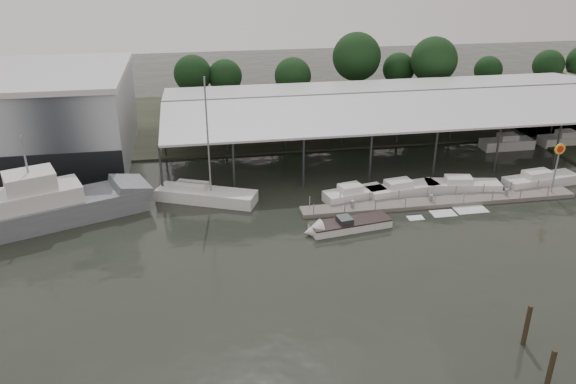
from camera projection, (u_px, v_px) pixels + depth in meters
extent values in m
plane|color=black|center=(313.00, 271.00, 44.10)|extent=(200.00, 200.00, 0.00)
cube|color=#363A2B|center=(252.00, 119.00, 81.87)|extent=(140.00, 30.00, 0.30)
cube|color=#A2A7AD|center=(22.00, 119.00, 64.67)|extent=(24.00, 20.00, 10.00)
cube|color=black|center=(2.00, 176.00, 56.84)|extent=(24.00, 0.30, 4.00)
cube|color=silver|center=(13.00, 74.00, 62.56)|extent=(24.50, 20.50, 0.60)
cube|color=#303336|center=(401.00, 92.00, 69.24)|extent=(58.00, 0.40, 0.30)
cylinder|color=#303336|center=(161.00, 171.00, 55.95)|extent=(0.24, 0.24, 5.50)
cylinder|color=#303336|center=(166.00, 110.00, 76.66)|extent=(0.24, 0.24, 5.50)
cylinder|color=#303336|center=(552.00, 92.00, 85.79)|extent=(0.24, 0.24, 5.50)
cube|color=slate|center=(440.00, 202.00, 55.38)|extent=(28.00, 2.00, 0.40)
cylinder|color=gray|center=(314.00, 210.00, 52.28)|extent=(0.10, 0.10, 1.20)
cylinder|color=gray|center=(555.00, 184.00, 57.99)|extent=(0.10, 0.10, 1.20)
cube|color=gray|center=(431.00, 198.00, 55.02)|extent=(0.30, 0.30, 0.70)
cylinder|color=gray|center=(555.00, 172.00, 56.34)|extent=(0.16, 0.16, 5.00)
cylinder|color=yellow|center=(560.00, 149.00, 55.32)|extent=(1.10, 0.12, 1.10)
cylinder|color=red|center=(560.00, 149.00, 55.26)|extent=(0.70, 0.05, 0.70)
cube|color=slate|center=(49.00, 214.00, 51.38)|extent=(17.78, 10.45, 2.40)
cube|color=slate|center=(130.00, 187.00, 54.56)|extent=(4.64, 5.24, 1.82)
cube|color=silver|center=(33.00, 198.00, 50.16)|extent=(8.94, 6.43, 1.80)
cube|color=silver|center=(30.00, 181.00, 49.47)|extent=(5.03, 4.49, 1.61)
cylinder|color=gray|center=(25.00, 155.00, 48.50)|extent=(0.18, 0.18, 3.50)
cube|color=white|center=(207.00, 197.00, 55.81)|extent=(10.16, 6.35, 1.40)
cube|color=silver|center=(191.00, 187.00, 55.79)|extent=(3.63, 2.91, 0.80)
cylinder|color=gray|center=(208.00, 137.00, 53.18)|extent=(0.16, 0.16, 11.59)
cylinder|color=gray|center=(194.00, 182.00, 55.52)|extent=(3.26, 1.51, 0.12)
cube|color=white|center=(350.00, 225.00, 50.44)|extent=(7.63, 3.12, 0.90)
cone|color=white|center=(313.00, 231.00, 49.37)|extent=(1.89, 2.22, 2.00)
cube|color=black|center=(351.00, 221.00, 50.28)|extent=(7.64, 3.17, 0.12)
cube|color=#303336|center=(345.00, 220.00, 50.00)|extent=(1.40, 1.57, 0.50)
cube|color=silver|center=(416.00, 218.00, 52.55)|extent=(2.30, 1.50, 0.04)
cube|color=silver|center=(443.00, 213.00, 53.43)|extent=(3.10, 2.00, 0.04)
cube|color=silver|center=(470.00, 209.00, 54.31)|extent=(3.90, 2.50, 0.04)
cube|color=white|center=(355.00, 195.00, 56.15)|extent=(6.62, 3.49, 1.10)
cube|color=silver|center=(350.00, 188.00, 55.74)|extent=(2.49, 2.04, 0.70)
cube|color=white|center=(403.00, 190.00, 57.20)|extent=(7.81, 3.39, 1.10)
cube|color=silver|center=(399.00, 184.00, 56.80)|extent=(2.87, 2.01, 0.70)
cube|color=white|center=(462.00, 187.00, 58.09)|extent=(7.88, 3.56, 1.10)
cube|color=silver|center=(459.00, 180.00, 57.68)|extent=(2.91, 2.07, 0.70)
cube|color=white|center=(540.00, 181.00, 59.55)|extent=(8.49, 3.31, 1.10)
cube|color=silver|center=(537.00, 174.00, 59.14)|extent=(3.09, 1.99, 0.70)
cylinder|color=#362C1B|center=(550.00, 373.00, 32.13)|extent=(0.32, 0.32, 3.25)
cylinder|color=#362C1B|center=(526.00, 329.00, 35.59)|extent=(0.32, 0.32, 3.53)
cylinder|color=#2F2215|center=(194.00, 98.00, 85.64)|extent=(0.50, 0.50, 4.04)
sphere|color=#173917|center=(193.00, 74.00, 84.17)|extent=(5.65, 5.65, 5.65)
cylinder|color=#2F2215|center=(226.00, 98.00, 86.32)|extent=(0.50, 0.50, 3.67)
sphere|color=#173917|center=(225.00, 76.00, 84.98)|extent=(5.14, 5.14, 5.14)
cylinder|color=#2F2215|center=(293.00, 99.00, 85.03)|extent=(0.50, 0.50, 3.92)
sphere|color=#173917|center=(293.00, 76.00, 83.60)|extent=(5.49, 5.49, 5.49)
cylinder|color=#2F2215|center=(355.00, 87.00, 88.87)|extent=(0.50, 0.50, 5.36)
sphere|color=#173917|center=(357.00, 57.00, 86.92)|extent=(7.50, 7.50, 7.50)
cylinder|color=#2F2215|center=(397.00, 89.00, 91.52)|extent=(0.50, 0.50, 3.66)
sphere|color=#173917|center=(399.00, 69.00, 90.18)|extent=(5.13, 5.13, 5.13)
cylinder|color=#2F2215|center=(431.00, 89.00, 88.20)|extent=(0.50, 0.50, 5.09)
sphere|color=#173917|center=(434.00, 60.00, 86.34)|extent=(7.13, 7.13, 7.13)
cylinder|color=#2F2215|center=(486.00, 87.00, 93.32)|extent=(0.50, 0.50, 3.25)
sphere|color=#173917|center=(488.00, 70.00, 92.13)|extent=(4.55, 4.55, 4.55)
cylinder|color=#2F2215|center=(545.00, 85.00, 94.38)|extent=(0.50, 0.50, 3.62)
sphere|color=#173917|center=(548.00, 65.00, 93.06)|extent=(5.07, 5.07, 5.07)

